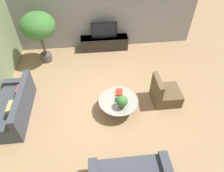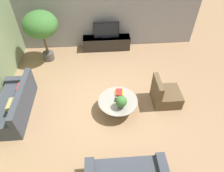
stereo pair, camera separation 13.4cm
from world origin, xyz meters
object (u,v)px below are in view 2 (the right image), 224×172
couch_by_wall (15,105)px  potted_plant_tabletop (121,102)px  armchair_wicker (165,95)px  potted_palm_tall (41,26)px  media_console (107,43)px  television (106,30)px  coffee_table (118,103)px

couch_by_wall → potted_plant_tabletop: (2.97, -0.40, 0.35)m
armchair_wicker → potted_palm_tall: (-3.82, 2.45, 1.11)m
media_console → armchair_wicker: 3.41m
couch_by_wall → television: bearing=138.4°
media_console → television: television is taller
potted_palm_tall → potted_plant_tabletop: 3.90m
couch_by_wall → armchair_wicker: armchair_wicker is taller
media_console → potted_plant_tabletop: potted_plant_tabletop is taller
television → coffee_table: (0.15, -3.27, -0.53)m
couch_by_wall → coffee_table: bearing=86.8°
couch_by_wall → potted_palm_tall: bearing=168.4°
coffee_table → potted_palm_tall: 3.76m
coffee_table → couch_by_wall: (-2.91, 0.16, -0.02)m
media_console → armchair_wicker: bearing=-62.4°
television → potted_plant_tabletop: bearing=-86.6°
television → potted_plant_tabletop: 3.52m
armchair_wicker → potted_plant_tabletop: (-1.37, -0.49, 0.37)m
couch_by_wall → potted_palm_tall: size_ratio=1.04×
potted_palm_tall → potted_plant_tabletop: (2.45, -2.94, -0.74)m
media_console → television: (-0.00, -0.00, 0.56)m
media_console → coffee_table: 3.28m
media_console → couch_by_wall: bearing=-131.5°
media_console → coffee_table: bearing=-87.4°
coffee_table → potted_plant_tabletop: (0.06, -0.24, 0.34)m
couch_by_wall → armchair_wicker: size_ratio=2.26×
television → armchair_wicker: 3.45m
television → coffee_table: television is taller
couch_by_wall → potted_plant_tabletop: couch_by_wall is taller
media_console → armchair_wicker: (1.58, -3.02, 0.00)m
coffee_table → potted_palm_tall: size_ratio=0.59×
media_console → television: size_ratio=1.93×
armchair_wicker → television: bearing=27.6°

